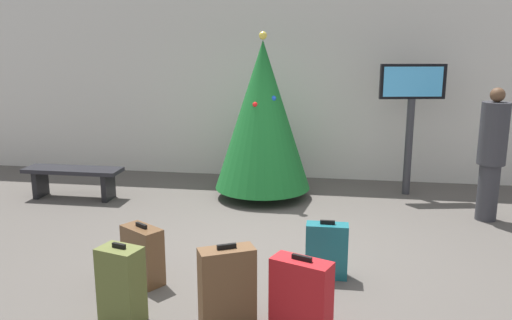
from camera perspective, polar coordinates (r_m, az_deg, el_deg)
ground_plane at (r=6.22m, az=1.33°, el=-9.88°), size 16.00×16.00×0.00m
back_wall at (r=9.33m, az=4.37°, el=8.37°), size 16.00×0.20×3.37m
holiday_tree at (r=8.02m, az=0.73°, el=4.84°), size 1.47×1.47×2.54m
flight_info_kiosk at (r=8.52m, az=16.52°, el=6.01°), size 1.01×0.28×2.06m
waiting_bench at (r=8.62m, az=-19.22°, el=-1.61°), size 1.51×0.44×0.48m
traveller_0 at (r=7.70m, az=24.22°, el=0.82°), size 0.51×0.51×1.81m
suitcase_0 at (r=4.57m, az=4.91°, el=-14.37°), size 0.55×0.39×0.67m
suitcase_1 at (r=5.54m, az=7.68°, el=-9.71°), size 0.43×0.19×0.62m
suitcase_2 at (r=4.80m, az=-14.41°, el=-12.99°), size 0.41×0.33×0.72m
suitcase_3 at (r=5.49m, az=-12.18°, el=-10.03°), size 0.49×0.43×0.63m
suitcase_4 at (r=4.61m, az=-3.15°, el=-13.61°), size 0.51×0.40×0.74m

